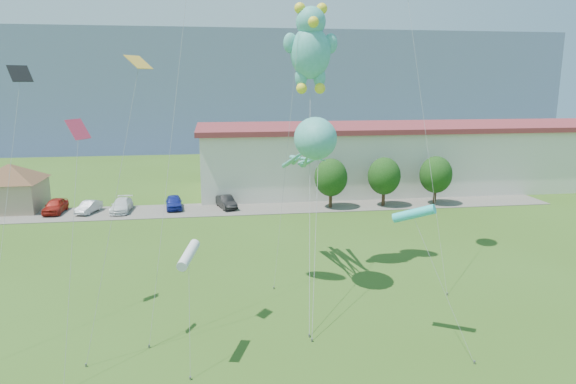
% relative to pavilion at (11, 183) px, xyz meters
% --- Properties ---
extents(parking_strip, '(70.00, 6.00, 0.06)m').
position_rel_pavilion_xyz_m(parking_strip, '(24.00, -3.00, -2.99)').
color(parking_strip, '#59544C').
rests_on(parking_strip, ground).
extents(hill_ridge, '(160.00, 50.00, 25.00)m').
position_rel_pavilion_xyz_m(hill_ridge, '(24.00, 82.00, 9.48)').
color(hill_ridge, slate).
rests_on(hill_ridge, ground).
extents(pavilion, '(9.20, 9.20, 5.00)m').
position_rel_pavilion_xyz_m(pavilion, '(0.00, 0.00, 0.00)').
color(pavilion, tan).
rests_on(pavilion, ground).
extents(warehouse, '(61.00, 15.00, 8.20)m').
position_rel_pavilion_xyz_m(warehouse, '(50.00, 6.00, 1.10)').
color(warehouse, beige).
rests_on(warehouse, ground).
extents(tree_near, '(3.60, 3.60, 5.47)m').
position_rel_pavilion_xyz_m(tree_near, '(34.00, -4.00, 0.36)').
color(tree_near, '#3F2B19').
rests_on(tree_near, ground).
extents(tree_mid, '(3.60, 3.60, 5.47)m').
position_rel_pavilion_xyz_m(tree_mid, '(40.00, -4.00, 0.36)').
color(tree_mid, '#3F2B19').
rests_on(tree_mid, ground).
extents(tree_far, '(3.60, 3.60, 5.47)m').
position_rel_pavilion_xyz_m(tree_far, '(46.00, -4.00, 0.36)').
color(tree_far, '#3F2B19').
rests_on(tree_far, ground).
extents(parked_car_red, '(1.90, 4.42, 1.49)m').
position_rel_pavilion_xyz_m(parked_car_red, '(4.90, -2.08, -2.22)').
color(parked_car_red, '#A31E14').
rests_on(parked_car_red, parking_strip).
extents(parked_car_silver, '(2.30, 3.91, 1.22)m').
position_rel_pavilion_xyz_m(parked_car_silver, '(8.33, -2.53, -2.35)').
color(parked_car_silver, '#AFB0B6').
rests_on(parked_car_silver, parking_strip).
extents(parked_car_white, '(2.02, 4.66, 1.34)m').
position_rel_pavilion_xyz_m(parked_car_white, '(11.67, -2.52, -2.30)').
color(parked_car_white, white).
rests_on(parked_car_white, parking_strip).
extents(parked_car_blue, '(2.07, 4.32, 1.42)m').
position_rel_pavilion_xyz_m(parked_car_blue, '(17.08, -2.06, -2.25)').
color(parked_car_blue, navy).
rests_on(parked_car_blue, parking_strip).
extents(parked_car_black, '(2.44, 4.28, 1.33)m').
position_rel_pavilion_xyz_m(parked_car_black, '(22.69, -2.52, -2.30)').
color(parked_car_black, black).
rests_on(parked_car_black, parking_strip).
extents(octopus_kite, '(2.87, 13.46, 11.36)m').
position_rel_pavilion_xyz_m(octopus_kite, '(27.82, -24.67, 6.29)').
color(octopus_kite, teal).
rests_on(octopus_kite, ground).
extents(teddy_bear_kite, '(3.78, 11.44, 18.63)m').
position_rel_pavilion_xyz_m(teddy_bear_kite, '(28.16, -22.18, 12.81)').
color(teddy_bear_kite, teal).
rests_on(teddy_bear_kite, ground).
extents(small_kite_pink, '(1.29, 5.02, 11.67)m').
position_rel_pavilion_xyz_m(small_kite_pink, '(14.99, -31.85, 6.96)').
color(small_kite_pink, '#CD2D49').
rests_on(small_kite_pink, ground).
extents(small_kite_white, '(0.50, 3.00, 5.88)m').
position_rel_pavilion_xyz_m(small_kite_white, '(20.15, -33.76, 2.39)').
color(small_kite_white, white).
rests_on(small_kite_white, ground).
extents(small_kite_cyan, '(2.49, 4.35, 7.28)m').
position_rel_pavilion_xyz_m(small_kite_cyan, '(31.59, -33.05, 3.78)').
color(small_kite_cyan, '#2DCBCB').
rests_on(small_kite_cyan, ground).
extents(small_kite_yellow, '(3.57, 3.99, 14.86)m').
position_rel_pavilion_xyz_m(small_kite_yellow, '(17.56, -30.82, 9.59)').
color(small_kite_yellow, gold).
rests_on(small_kite_yellow, ground).
extents(small_kite_black, '(1.59, 6.57, 14.35)m').
position_rel_pavilion_xyz_m(small_kite_black, '(11.09, -27.74, 9.14)').
color(small_kite_black, black).
rests_on(small_kite_black, ground).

